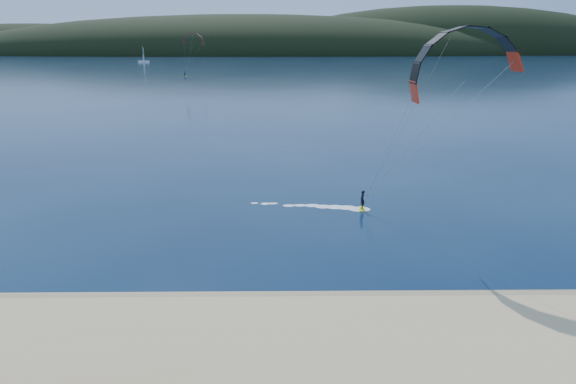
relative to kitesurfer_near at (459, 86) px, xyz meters
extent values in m
plane|color=#071734|center=(-16.11, -17.18, -11.20)|extent=(1800.00, 1800.00, 0.00)
cube|color=#8D7452|center=(-16.11, -12.68, -11.15)|extent=(220.00, 2.50, 0.10)
ellipsoid|color=black|center=(-66.11, 702.82, -11.20)|extent=(840.00, 280.00, 110.00)
ellipsoid|color=black|center=(243.89, 742.82, -11.20)|extent=(600.00, 240.00, 140.00)
ellipsoid|color=black|center=(-396.11, 762.82, -11.20)|extent=(520.00, 220.00, 90.00)
cube|color=#C5EB1B|center=(-6.28, 3.92, -11.15)|extent=(0.63, 1.43, 0.08)
imported|color=black|center=(-6.28, 3.92, -10.27)|extent=(0.49, 0.67, 1.70)
cylinder|color=gray|center=(-2.82, 1.73, -4.80)|extent=(0.02, 0.02, 12.69)
cube|color=#C5EB1B|center=(-58.02, 194.59, -11.15)|extent=(1.35, 1.53, 0.09)
imported|color=black|center=(-58.02, 194.59, -10.15)|extent=(1.14, 1.18, 1.91)
cylinder|color=gray|center=(-55.11, 192.14, -3.12)|extent=(0.02, 0.02, 14.96)
cube|color=white|center=(-126.21, 378.27, -10.65)|extent=(9.16, 4.45, 1.54)
cylinder|color=white|center=(-126.21, 378.27, -4.61)|extent=(0.22, 0.22, 12.08)
cube|color=white|center=(-126.15, 379.81, -4.61)|extent=(0.60, 2.82, 8.78)
cube|color=white|center=(-126.15, 376.52, -6.81)|extent=(0.48, 2.17, 5.49)
camera|label=1|loc=(-13.39, -37.83, 3.01)|focal=30.73mm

